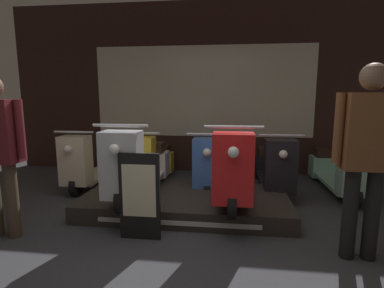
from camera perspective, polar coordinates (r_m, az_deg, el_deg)
ground_plane at (r=2.92m, az=-4.23°, el=-21.33°), size 30.00×30.00×0.00m
shop_wall_back at (r=5.80m, az=2.07°, el=10.41°), size 7.50×0.09×3.20m
display_platform at (r=3.96m, az=-1.25°, el=-11.08°), size 2.61×1.24×0.21m
scooter_display_left at (r=3.88m, az=-10.09°, el=-4.27°), size 0.59×1.78×0.97m
scooter_display_right at (r=3.71m, az=7.61°, el=-4.83°), size 0.59×1.78×0.97m
scooter_backrow_0 at (r=5.29m, az=-18.14°, el=-3.33°), size 0.59×1.78×0.97m
scooter_backrow_1 at (r=4.95m, az=-7.83°, el=-3.78°), size 0.59×1.78×0.97m
scooter_backrow_2 at (r=4.80m, az=3.55°, el=-4.14°), size 0.59×1.78×0.97m
scooter_backrow_3 at (r=4.84m, az=15.20°, el=-4.33°), size 0.59×1.78×0.97m
scooter_backrow_4 at (r=5.08m, az=26.21°, el=-4.35°), size 0.59×1.78×0.97m
person_right_browsing at (r=3.02m, az=30.39°, el=-0.57°), size 0.58×0.23×1.76m
price_sign_board at (r=3.16m, az=-9.95°, el=-9.78°), size 0.43×0.04×0.91m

